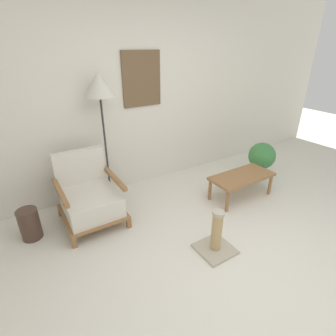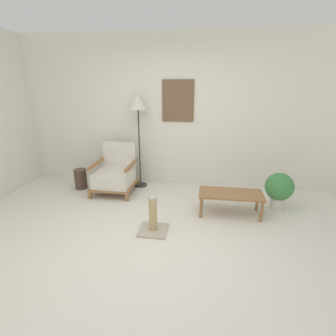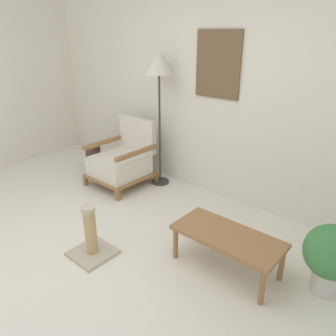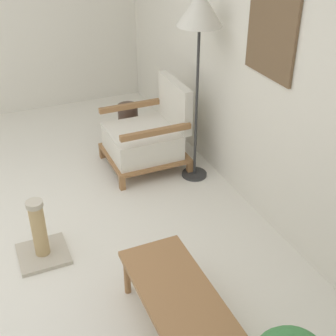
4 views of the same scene
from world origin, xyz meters
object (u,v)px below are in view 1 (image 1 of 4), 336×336
object	(u,v)px
armchair	(90,198)
scratching_post	(216,238)
vase	(30,224)
floor_lamp	(99,90)
coffee_table	(242,178)
potted_plant	(262,157)

from	to	relation	value
armchair	scratching_post	xyz separation A→B (m)	(0.93, -1.22, -0.16)
armchair	vase	xyz separation A→B (m)	(-0.68, 0.04, -0.14)
vase	scratching_post	xyz separation A→B (m)	(1.61, -1.25, -0.02)
armchair	floor_lamp	size ratio (longest dim) A/B	0.49
vase	scratching_post	distance (m)	2.04
armchair	floor_lamp	xyz separation A→B (m)	(0.37, 0.33, 1.18)
armchair	floor_lamp	bearing A→B (deg)	41.98
coffee_table	vase	world-z (taller)	vase
coffee_table	scratching_post	size ratio (longest dim) A/B	1.84
vase	scratching_post	bearing A→B (deg)	-37.77
armchair	scratching_post	bearing A→B (deg)	-52.44
floor_lamp	vase	distance (m)	1.70
armchair	potted_plant	bearing A→B (deg)	-6.40
coffee_table	scratching_post	xyz separation A→B (m)	(-1.01, -0.64, -0.14)
floor_lamp	scratching_post	size ratio (longest dim) A/B	3.44
vase	scratching_post	size ratio (longest dim) A/B	0.73
vase	coffee_table	bearing A→B (deg)	-13.18
scratching_post	floor_lamp	bearing A→B (deg)	110.16
coffee_table	potted_plant	distance (m)	0.78
floor_lamp	potted_plant	world-z (taller)	floor_lamp
floor_lamp	vase	size ratio (longest dim) A/B	4.70
potted_plant	floor_lamp	bearing A→B (deg)	164.73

